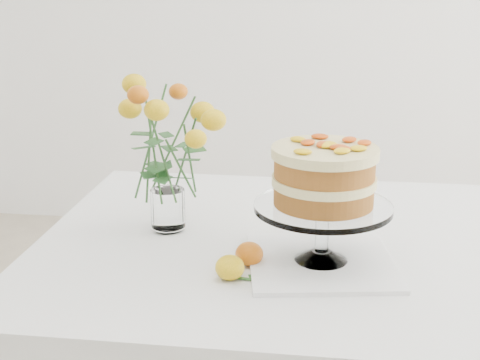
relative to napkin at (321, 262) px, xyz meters
name	(u,v)px	position (x,y,z in m)	size (l,w,h in m)	color
table	(363,278)	(0.09, 0.12, -0.09)	(1.43, 0.93, 0.76)	tan
napkin	(321,262)	(0.00, 0.00, 0.00)	(0.29, 0.29, 0.01)	white
cake_stand	(324,182)	(0.00, 0.00, 0.17)	(0.27, 0.27, 0.24)	white
rose_vase	(165,133)	(-0.35, 0.14, 0.22)	(0.28, 0.28, 0.39)	white
loose_rose_near	(230,268)	(-0.17, -0.09, 0.02)	(0.10, 0.06, 0.05)	yellow
loose_rose_far	(250,254)	(-0.14, -0.02, 0.02)	(0.10, 0.06, 0.05)	#BD5609
stray_petal_a	(307,258)	(-0.03, 0.02, 0.00)	(0.03, 0.02, 0.00)	yellow
stray_petal_b	(358,269)	(0.07, -0.02, 0.00)	(0.03, 0.02, 0.00)	yellow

